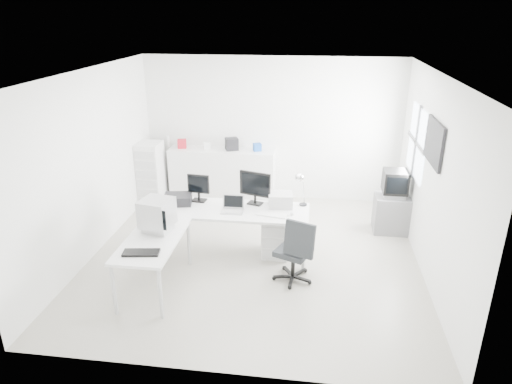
# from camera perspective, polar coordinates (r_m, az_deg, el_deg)

# --- Properties ---
(floor) EXTENTS (5.00, 5.00, 0.01)m
(floor) POSITION_cam_1_polar(r_m,az_deg,el_deg) (7.21, -0.21, -7.99)
(floor) COLOR silver
(floor) RESTS_ON ground
(ceiling) EXTENTS (5.00, 5.00, 0.01)m
(ceiling) POSITION_cam_1_polar(r_m,az_deg,el_deg) (6.30, -0.25, 14.68)
(ceiling) COLOR white
(ceiling) RESTS_ON back_wall
(back_wall) EXTENTS (5.00, 0.02, 2.80)m
(back_wall) POSITION_cam_1_polar(r_m,az_deg,el_deg) (9.01, 1.96, 7.78)
(back_wall) COLOR silver
(back_wall) RESTS_ON floor
(left_wall) EXTENTS (0.02, 5.00, 2.80)m
(left_wall) POSITION_cam_1_polar(r_m,az_deg,el_deg) (7.38, -19.88, 3.27)
(left_wall) COLOR silver
(left_wall) RESTS_ON floor
(right_wall) EXTENTS (0.02, 5.00, 2.80)m
(right_wall) POSITION_cam_1_polar(r_m,az_deg,el_deg) (6.77, 21.23, 1.47)
(right_wall) COLOR silver
(right_wall) RESTS_ON floor
(window) EXTENTS (0.02, 1.20, 1.10)m
(window) POSITION_cam_1_polar(r_m,az_deg,el_deg) (7.83, 19.43, 5.89)
(window) COLOR white
(window) RESTS_ON right_wall
(wall_picture) EXTENTS (0.04, 0.90, 0.60)m
(wall_picture) POSITION_cam_1_polar(r_m,az_deg,el_deg) (6.71, 21.38, 5.78)
(wall_picture) COLOR black
(wall_picture) RESTS_ON right_wall
(main_desk) EXTENTS (2.40, 0.80, 0.75)m
(main_desk) POSITION_cam_1_polar(r_m,az_deg,el_deg) (7.15, -3.17, -4.89)
(main_desk) COLOR silver
(main_desk) RESTS_ON floor
(side_desk) EXTENTS (0.70, 1.40, 0.75)m
(side_desk) POSITION_cam_1_polar(r_m,az_deg,el_deg) (6.43, -12.56, -8.70)
(side_desk) COLOR silver
(side_desk) RESTS_ON floor
(drawer_pedestal) EXTENTS (0.40, 0.50, 0.60)m
(drawer_pedestal) POSITION_cam_1_polar(r_m,az_deg,el_deg) (7.14, 2.47, -5.59)
(drawer_pedestal) COLOR silver
(drawer_pedestal) RESTS_ON floor
(inkjet_printer) EXTENTS (0.47, 0.40, 0.15)m
(inkjet_printer) POSITION_cam_1_polar(r_m,az_deg,el_deg) (7.25, -9.72, -0.89)
(inkjet_printer) COLOR black
(inkjet_printer) RESTS_ON main_desk
(lcd_monitor_small) EXTENTS (0.37, 0.24, 0.44)m
(lcd_monitor_small) POSITION_cam_1_polar(r_m,az_deg,el_deg) (7.24, -7.19, 0.50)
(lcd_monitor_small) COLOR black
(lcd_monitor_small) RESTS_ON main_desk
(lcd_monitor_large) EXTENTS (0.55, 0.35, 0.53)m
(lcd_monitor_large) POSITION_cam_1_polar(r_m,az_deg,el_deg) (7.06, -0.12, 0.49)
(lcd_monitor_large) COLOR black
(lcd_monitor_large) RESTS_ON main_desk
(laptop) EXTENTS (0.32, 0.33, 0.21)m
(laptop) POSITION_cam_1_polar(r_m,az_deg,el_deg) (6.85, -3.00, -1.69)
(laptop) COLOR #B7B7BA
(laptop) RESTS_ON main_desk
(white_keyboard) EXTENTS (0.48, 0.22, 0.02)m
(white_keyboard) POSITION_cam_1_polar(r_m,az_deg,el_deg) (6.76, 1.95, -2.88)
(white_keyboard) COLOR silver
(white_keyboard) RESTS_ON main_desk
(white_mouse) EXTENTS (0.05, 0.05, 0.05)m
(white_mouse) POSITION_cam_1_polar(r_m,az_deg,el_deg) (6.78, 4.52, -2.70)
(white_mouse) COLOR silver
(white_mouse) RESTS_ON main_desk
(laser_printer) EXTENTS (0.40, 0.36, 0.21)m
(laser_printer) POSITION_cam_1_polar(r_m,az_deg,el_deg) (7.05, 3.07, -0.97)
(laser_printer) COLOR #B5B5B5
(laser_printer) RESTS_ON main_desk
(desk_lamp) EXTENTS (0.22, 0.22, 0.53)m
(desk_lamp) POSITION_cam_1_polar(r_m,az_deg,el_deg) (7.05, 5.99, 0.33)
(desk_lamp) COLOR silver
(desk_lamp) RESTS_ON main_desk
(crt_monitor) EXTENTS (0.48, 0.48, 0.47)m
(crt_monitor) POSITION_cam_1_polar(r_m,az_deg,el_deg) (6.36, -12.26, -2.85)
(crt_monitor) COLOR #B7B7BA
(crt_monitor) RESTS_ON side_desk
(black_keyboard) EXTENTS (0.47, 0.24, 0.03)m
(black_keyboard) POSITION_cam_1_polar(r_m,az_deg,el_deg) (5.92, -14.16, -7.36)
(black_keyboard) COLOR black
(black_keyboard) RESTS_ON side_desk
(office_chair) EXTENTS (0.75, 0.75, 1.00)m
(office_chair) POSITION_cam_1_polar(r_m,az_deg,el_deg) (6.41, 4.71, -7.03)
(office_chair) COLOR #2A2D2F
(office_chair) RESTS_ON floor
(tv_cabinet) EXTENTS (0.59, 0.48, 0.64)m
(tv_cabinet) POSITION_cam_1_polar(r_m,az_deg,el_deg) (8.19, 16.56, -2.62)
(tv_cabinet) COLOR slate
(tv_cabinet) RESTS_ON floor
(crt_tv) EXTENTS (0.50, 0.48, 0.45)m
(crt_tv) POSITION_cam_1_polar(r_m,az_deg,el_deg) (7.99, 16.98, 0.96)
(crt_tv) COLOR black
(crt_tv) RESTS_ON tv_cabinet
(sideboard) EXTENTS (2.08, 0.52, 1.04)m
(sideboard) POSITION_cam_1_polar(r_m,az_deg,el_deg) (9.16, -4.20, 2.21)
(sideboard) COLOR silver
(sideboard) RESTS_ON floor
(clutter_box_a) EXTENTS (0.20, 0.19, 0.17)m
(clutter_box_a) POSITION_cam_1_polar(r_m,az_deg,el_deg) (9.17, -9.24, 5.97)
(clutter_box_a) COLOR #B01926
(clutter_box_a) RESTS_ON sideboard
(clutter_box_b) EXTENTS (0.16, 0.15, 0.13)m
(clutter_box_b) POSITION_cam_1_polar(r_m,az_deg,el_deg) (9.04, -6.18, 5.78)
(clutter_box_b) COLOR silver
(clutter_box_b) RESTS_ON sideboard
(clutter_box_c) EXTENTS (0.30, 0.29, 0.23)m
(clutter_box_c) POSITION_cam_1_polar(r_m,az_deg,el_deg) (8.92, -3.05, 6.01)
(clutter_box_c) COLOR black
(clutter_box_c) RESTS_ON sideboard
(clutter_box_d) EXTENTS (0.19, 0.18, 0.15)m
(clutter_box_d) POSITION_cam_1_polar(r_m,az_deg,el_deg) (8.86, 0.15, 5.63)
(clutter_box_d) COLOR #174AA2
(clutter_box_d) RESTS_ON sideboard
(clutter_bottle) EXTENTS (0.07, 0.07, 0.22)m
(clutter_bottle) POSITION_cam_1_polar(r_m,az_deg,el_deg) (9.29, -10.96, 6.23)
(clutter_bottle) COLOR silver
(clutter_bottle) RESTS_ON sideboard
(filing_cabinet) EXTENTS (0.43, 0.51, 1.24)m
(filing_cabinet) POSITION_cam_1_polar(r_m,az_deg,el_deg) (9.11, -12.98, 2.25)
(filing_cabinet) COLOR silver
(filing_cabinet) RESTS_ON floor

